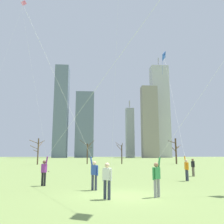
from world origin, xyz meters
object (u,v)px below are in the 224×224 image
object	(u,v)px
kite_flyer_midfield_center_purple	(179,140)
distant_kite_low_near_trees_pink	(17,23)
kite_flyer_foreground_left_blue	(178,127)
bare_tree_rightmost	(38,150)
bare_tree_right_of_center	(121,153)
kite_flyer_foreground_right_white	(59,148)
kite_flyer_far_back_green	(80,140)
bare_tree_leftmost	(176,150)
bare_tree_far_right_edge	(88,152)
bystander_far_off_by_trees	(107,179)
bystander_watching_nearby	(193,166)

from	to	relation	value
kite_flyer_midfield_center_purple	distant_kite_low_near_trees_pink	world-z (taller)	distant_kite_low_near_trees_pink
kite_flyer_foreground_left_blue	kite_flyer_midfield_center_purple	world-z (taller)	kite_flyer_foreground_left_blue
kite_flyer_foreground_left_blue	bare_tree_rightmost	xyz separation A→B (m)	(-18.75, 28.66, -1.51)
kite_flyer_midfield_center_purple	bare_tree_right_of_center	size ratio (longest dim) A/B	2.70
kite_flyer_midfield_center_purple	kite_flyer_foreground_left_blue	bearing A→B (deg)	69.94
kite_flyer_midfield_center_purple	kite_flyer_foreground_right_white	distance (m)	7.31
kite_flyer_far_back_green	bare_tree_leftmost	distance (m)	41.10
kite_flyer_foreground_left_blue	distant_kite_low_near_trees_pink	bearing A→B (deg)	151.08
kite_flyer_midfield_center_purple	bare_tree_far_right_edge	size ratio (longest dim) A/B	2.42
bystander_far_off_by_trees	bare_tree_right_of_center	xyz separation A→B (m)	(5.59, 40.97, 1.49)
kite_flyer_foreground_left_blue	bare_tree_rightmost	world-z (taller)	kite_flyer_foreground_left_blue
bystander_watching_nearby	bare_tree_far_right_edge	bearing A→B (deg)	108.95
bystander_far_off_by_trees	bare_tree_rightmost	distance (m)	40.48
kite_flyer_foreground_left_blue	bystander_far_off_by_trees	world-z (taller)	kite_flyer_foreground_left_blue
kite_flyer_far_back_green	bystander_far_off_by_trees	size ratio (longest dim) A/B	9.17
kite_flyer_foreground_left_blue	kite_flyer_foreground_right_white	bearing A→B (deg)	-148.74
bystander_watching_nearby	bystander_far_off_by_trees	distance (m)	14.07
kite_flyer_midfield_center_purple	bare_tree_right_of_center	bearing A→B (deg)	87.28
bare_tree_far_right_edge	bystander_watching_nearby	bearing A→B (deg)	-71.05
bare_tree_leftmost	kite_flyer_far_back_green	bearing A→B (deg)	-116.97
kite_flyer_far_back_green	bare_tree_rightmost	distance (m)	36.99
kite_flyer_foreground_left_blue	bare_tree_right_of_center	size ratio (longest dim) A/B	3.41
kite_flyer_foreground_left_blue	bare_tree_far_right_edge	bearing A→B (deg)	105.75
bare_tree_far_right_edge	bare_tree_leftmost	size ratio (longest dim) A/B	0.95
kite_flyer_midfield_center_purple	bare_tree_rightmost	distance (m)	41.10
distant_kite_low_near_trees_pink	bare_tree_rightmost	bearing A→B (deg)	90.88
kite_flyer_foreground_left_blue	distant_kite_low_near_trees_pink	size ratio (longest dim) A/B	0.67
kite_flyer_far_back_green	kite_flyer_foreground_left_blue	size ratio (longest dim) A/B	0.93
kite_flyer_far_back_green	bystander_watching_nearby	xyz separation A→B (m)	(10.13, 7.87, -1.92)
bystander_watching_nearby	distant_kite_low_near_trees_pink	world-z (taller)	distant_kite_low_near_trees_pink
kite_flyer_foreground_left_blue	bare_tree_far_right_edge	world-z (taller)	kite_flyer_foreground_left_blue
kite_flyer_far_back_green	kite_flyer_midfield_center_purple	distance (m)	5.71
kite_flyer_far_back_green	bare_tree_leftmost	size ratio (longest dim) A/B	2.72
kite_flyer_midfield_center_purple	bare_tree_leftmost	distance (m)	41.51
bystander_far_off_by_trees	bare_tree_leftmost	world-z (taller)	bare_tree_leftmost
bare_tree_rightmost	kite_flyer_foreground_right_white	bearing A→B (deg)	-75.64
kite_flyer_far_back_green	kite_flyer_midfield_center_purple	world-z (taller)	kite_flyer_far_back_green
bare_tree_rightmost	kite_flyer_foreground_left_blue	bearing A→B (deg)	-56.81
kite_flyer_far_back_green	distant_kite_low_near_trees_pink	xyz separation A→B (m)	(-9.91, 17.09, 17.15)
kite_flyer_foreground_right_white	bare_tree_rightmost	size ratio (longest dim) A/B	2.12
kite_flyer_foreground_right_white	bystander_watching_nearby	world-z (taller)	kite_flyer_foreground_right_white
kite_flyer_far_back_green	bystander_watching_nearby	world-z (taller)	kite_flyer_far_back_green
kite_flyer_midfield_center_purple	bystander_far_off_by_trees	distance (m)	4.13
bystander_watching_nearby	kite_flyer_midfield_center_purple	bearing A→B (deg)	-115.77
kite_flyer_foreground_left_blue	bystander_far_off_by_trees	distance (m)	12.84
kite_flyer_far_back_green	bystander_far_off_by_trees	bearing A→B (deg)	-66.01
kite_flyer_far_back_green	kite_flyer_foreground_right_white	size ratio (longest dim) A/B	1.34
bystander_watching_nearby	bare_tree_rightmost	bearing A→B (deg)	126.29
kite_flyer_foreground_right_white	bare_tree_right_of_center	distance (m)	37.82
bare_tree_leftmost	bystander_far_off_by_trees	bearing A→B (deg)	-113.41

